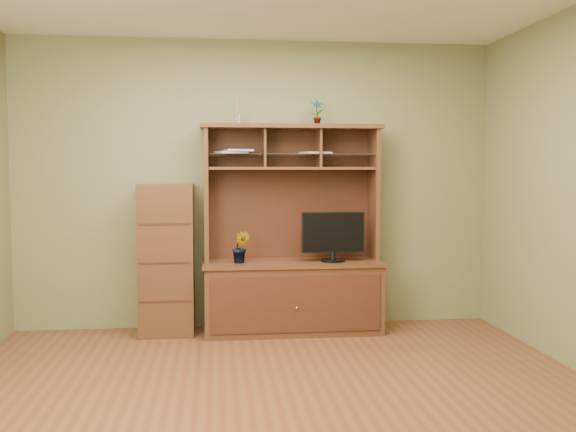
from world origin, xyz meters
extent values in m
cube|color=brown|center=(0.00, 0.00, -0.01)|extent=(4.50, 4.00, 0.02)
cube|color=olive|center=(0.00, 2.01, 1.35)|extent=(4.50, 0.02, 2.70)
cube|color=olive|center=(0.00, -2.01, 1.35)|extent=(4.50, 0.02, 2.70)
cube|color=#432513|center=(0.31, 1.71, 0.31)|extent=(1.60, 0.55, 0.62)
cube|color=#371C0F|center=(0.31, 1.42, 0.31)|extent=(1.50, 0.01, 0.50)
sphere|color=silver|center=(0.31, 1.41, 0.28)|extent=(0.02, 0.02, 0.02)
cube|color=#432513|center=(0.31, 1.71, 0.64)|extent=(1.64, 0.59, 0.03)
cube|color=#432513|center=(-0.47, 1.80, 1.27)|extent=(0.04, 0.35, 1.25)
cube|color=#432513|center=(1.09, 1.80, 1.27)|extent=(0.04, 0.35, 1.25)
cube|color=#371C0F|center=(0.31, 1.97, 1.27)|extent=(1.52, 0.02, 1.25)
cube|color=#432513|center=(0.31, 1.80, 1.88)|extent=(1.66, 0.40, 0.04)
cube|color=#432513|center=(0.31, 1.80, 1.50)|extent=(1.52, 0.32, 0.02)
cube|color=#432513|center=(0.06, 1.80, 1.69)|extent=(0.02, 0.31, 0.35)
cube|color=#432513|center=(0.56, 1.80, 1.69)|extent=(0.02, 0.31, 0.35)
cube|color=silver|center=(0.31, 1.79, 1.63)|extent=(1.50, 0.27, 0.01)
cylinder|color=black|center=(0.67, 1.65, 0.66)|extent=(0.22, 0.22, 0.02)
cylinder|color=black|center=(0.67, 1.65, 0.71)|extent=(0.04, 0.04, 0.07)
cube|color=black|center=(0.67, 1.65, 0.92)|extent=(0.57, 0.05, 0.37)
imported|color=#3B5F20|center=(-0.17, 1.65, 0.79)|extent=(0.19, 0.17, 0.29)
imported|color=#346222|center=(0.55, 1.80, 2.02)|extent=(0.13, 0.10, 0.24)
cylinder|color=silver|center=(-0.19, 1.80, 1.95)|extent=(0.05, 0.05, 0.09)
cylinder|color=#AB7A55|center=(-0.19, 1.80, 2.07)|extent=(0.03, 0.03, 0.16)
cube|color=#ACADB1|center=(-0.25, 1.80, 1.64)|extent=(0.31, 0.28, 0.02)
cube|color=#ACADB1|center=(-0.18, 1.80, 1.66)|extent=(0.28, 0.24, 0.02)
cube|color=#ACADB1|center=(0.54, 1.80, 1.64)|extent=(0.30, 0.27, 0.02)
cube|color=#432513|center=(-0.83, 1.76, 0.68)|extent=(0.48, 0.44, 1.36)
cube|color=#371C0F|center=(-0.83, 1.54, 0.34)|extent=(0.44, 0.01, 0.02)
cube|color=#371C0F|center=(-0.83, 1.54, 0.68)|extent=(0.44, 0.01, 0.01)
cube|color=#371C0F|center=(-0.83, 1.54, 1.02)|extent=(0.44, 0.01, 0.02)
camera|label=1|loc=(-0.39, -4.08, 1.48)|focal=40.00mm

